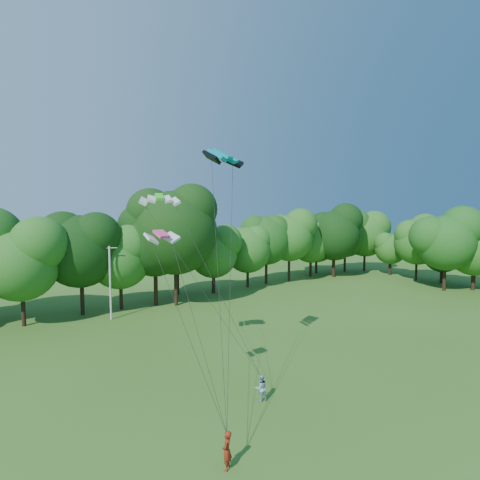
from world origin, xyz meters
TOP-DOWN VIEW (x-y plane):
  - ground at (0.00, 0.00)m, footprint 160.00×160.00m
  - utility_pole at (-4.81, 31.68)m, footprint 1.56×0.53m
  - kite_flyer_left at (-7.44, 4.66)m, footprint 0.78×0.76m
  - kite_flyer_right at (-2.32, 8.61)m, footprint 0.92×0.78m
  - kite_teal at (-2.69, 12.36)m, footprint 3.44×2.50m
  - kite_green at (-5.51, 16.40)m, footprint 3.02×2.02m
  - kite_pink at (-7.89, 10.62)m, footprint 2.01×1.13m
  - tree_back_center at (3.63, 33.13)m, footprint 11.38×11.38m
  - tree_back_east at (35.58, 39.69)m, footprint 7.88×7.88m
  - tree_flank_east at (39.65, 18.10)m, footprint 8.86×8.86m

SIDE VIEW (x-z plane):
  - ground at x=0.00m, z-range 0.00..0.00m
  - kite_flyer_right at x=-2.32m, z-range 0.00..1.67m
  - kite_flyer_left at x=-7.44m, z-range 0.00..1.80m
  - utility_pole at x=-4.81m, z-range 0.12..8.14m
  - tree_back_east at x=35.58m, z-range 1.42..12.88m
  - tree_flank_east at x=39.65m, z-range 1.60..14.48m
  - tree_back_center at x=3.63m, z-range 2.06..18.62m
  - kite_pink at x=-7.89m, z-range 10.31..10.77m
  - kite_green at x=-5.51m, z-range 12.54..13.11m
  - kite_teal at x=-2.69m, z-range 15.20..16.04m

